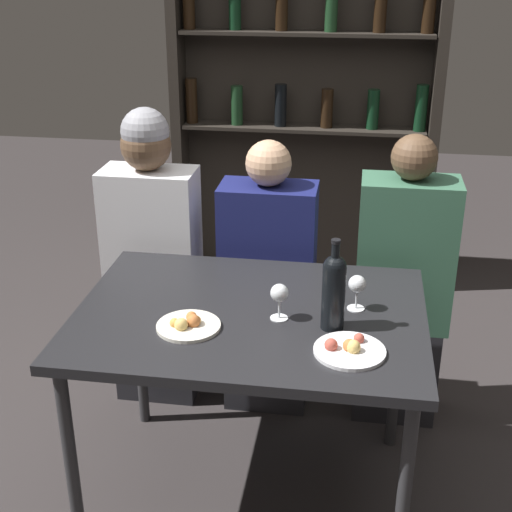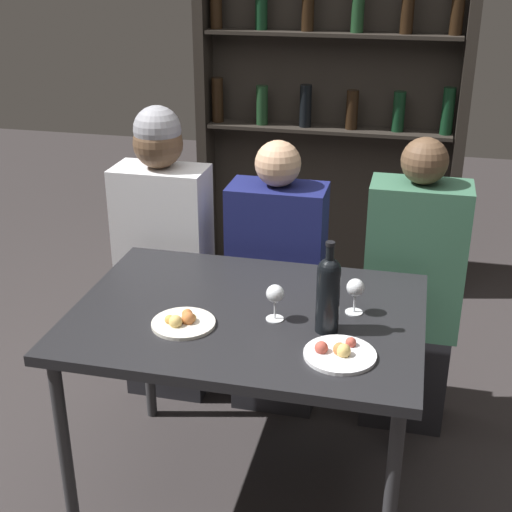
{
  "view_description": "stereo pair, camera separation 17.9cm",
  "coord_description": "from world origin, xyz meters",
  "px_view_note": "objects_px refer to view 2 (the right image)",
  "views": [
    {
      "loc": [
        0.34,
        -2.11,
        1.93
      ],
      "look_at": [
        0.0,
        0.13,
        0.93
      ],
      "focal_mm": 50.0,
      "sensor_mm": 36.0,
      "label": 1
    },
    {
      "loc": [
        0.52,
        -2.07,
        1.93
      ],
      "look_at": [
        0.0,
        0.13,
        0.93
      ],
      "focal_mm": 50.0,
      "sensor_mm": 36.0,
      "label": 2
    }
  ],
  "objects_px": {
    "food_plate_0": "(183,322)",
    "seated_person_left": "(165,260)",
    "wine_glass_1": "(275,295)",
    "wine_bottle": "(328,291)",
    "food_plate_1": "(339,353)",
    "wine_glass_0": "(355,289)",
    "seated_person_center": "(276,289)",
    "seated_person_right": "(411,297)"
  },
  "relations": [
    {
      "from": "wine_glass_0",
      "to": "seated_person_right",
      "type": "relative_size",
      "value": 0.1
    },
    {
      "from": "wine_glass_0",
      "to": "food_plate_0",
      "type": "bearing_deg",
      "value": -158.21
    },
    {
      "from": "wine_glass_1",
      "to": "food_plate_0",
      "type": "distance_m",
      "value": 0.31
    },
    {
      "from": "wine_glass_1",
      "to": "wine_glass_0",
      "type": "bearing_deg",
      "value": 23.14
    },
    {
      "from": "food_plate_1",
      "to": "seated_person_center",
      "type": "bearing_deg",
      "value": 113.8
    },
    {
      "from": "seated_person_center",
      "to": "wine_glass_1",
      "type": "bearing_deg",
      "value": -78.94
    },
    {
      "from": "wine_glass_0",
      "to": "seated_person_left",
      "type": "relative_size",
      "value": 0.09
    },
    {
      "from": "wine_bottle",
      "to": "seated_person_right",
      "type": "distance_m",
      "value": 0.79
    },
    {
      "from": "wine_glass_1",
      "to": "seated_person_center",
      "type": "relative_size",
      "value": 0.1
    },
    {
      "from": "seated_person_center",
      "to": "seated_person_right",
      "type": "xyz_separation_m",
      "value": [
        0.57,
        0.0,
        0.02
      ]
    },
    {
      "from": "wine_glass_1",
      "to": "seated_person_right",
      "type": "bearing_deg",
      "value": 55.55
    },
    {
      "from": "wine_glass_1",
      "to": "food_plate_1",
      "type": "relative_size",
      "value": 0.57
    },
    {
      "from": "wine_bottle",
      "to": "food_plate_0",
      "type": "relative_size",
      "value": 1.47
    },
    {
      "from": "wine_bottle",
      "to": "food_plate_1",
      "type": "distance_m",
      "value": 0.2
    },
    {
      "from": "seated_person_center",
      "to": "seated_person_right",
      "type": "distance_m",
      "value": 0.57
    },
    {
      "from": "seated_person_left",
      "to": "food_plate_1",
      "type": "bearing_deg",
      "value": -43.54
    },
    {
      "from": "wine_glass_0",
      "to": "food_plate_1",
      "type": "relative_size",
      "value": 0.57
    },
    {
      "from": "wine_bottle",
      "to": "seated_person_left",
      "type": "xyz_separation_m",
      "value": [
        -0.8,
        0.67,
        -0.27
      ]
    },
    {
      "from": "wine_glass_1",
      "to": "food_plate_1",
      "type": "xyz_separation_m",
      "value": [
        0.24,
        -0.18,
        -0.08
      ]
    },
    {
      "from": "food_plate_0",
      "to": "seated_person_left",
      "type": "distance_m",
      "value": 0.84
    },
    {
      "from": "wine_glass_1",
      "to": "food_plate_1",
      "type": "bearing_deg",
      "value": -37.2
    },
    {
      "from": "wine_glass_0",
      "to": "wine_glass_1",
      "type": "xyz_separation_m",
      "value": [
        -0.25,
        -0.11,
        0.0
      ]
    },
    {
      "from": "food_plate_0",
      "to": "seated_person_left",
      "type": "relative_size",
      "value": 0.16
    },
    {
      "from": "seated_person_center",
      "to": "seated_person_right",
      "type": "height_order",
      "value": "seated_person_right"
    },
    {
      "from": "food_plate_1",
      "to": "seated_person_center",
      "type": "xyz_separation_m",
      "value": [
        -0.36,
        0.82,
        -0.22
      ]
    },
    {
      "from": "food_plate_0",
      "to": "seated_person_center",
      "type": "xyz_separation_m",
      "value": [
        0.16,
        0.75,
        -0.22
      ]
    },
    {
      "from": "wine_glass_1",
      "to": "seated_person_center",
      "type": "bearing_deg",
      "value": 101.06
    },
    {
      "from": "wine_glass_0",
      "to": "seated_person_right",
      "type": "distance_m",
      "value": 0.63
    },
    {
      "from": "wine_glass_1",
      "to": "food_plate_0",
      "type": "bearing_deg",
      "value": -159.42
    },
    {
      "from": "wine_bottle",
      "to": "food_plate_0",
      "type": "height_order",
      "value": "wine_bottle"
    },
    {
      "from": "seated_person_center",
      "to": "food_plate_0",
      "type": "bearing_deg",
      "value": -101.98
    },
    {
      "from": "wine_glass_0",
      "to": "seated_person_left",
      "type": "height_order",
      "value": "seated_person_left"
    },
    {
      "from": "wine_bottle",
      "to": "seated_person_left",
      "type": "relative_size",
      "value": 0.23
    },
    {
      "from": "wine_bottle",
      "to": "wine_glass_0",
      "type": "relative_size",
      "value": 2.47
    },
    {
      "from": "food_plate_1",
      "to": "seated_person_left",
      "type": "bearing_deg",
      "value": 136.46
    },
    {
      "from": "wine_glass_0",
      "to": "seated_person_center",
      "type": "bearing_deg",
      "value": 125.17
    },
    {
      "from": "wine_bottle",
      "to": "food_plate_1",
      "type": "bearing_deg",
      "value": -68.0
    },
    {
      "from": "seated_person_left",
      "to": "seated_person_center",
      "type": "relative_size",
      "value": 1.09
    },
    {
      "from": "wine_glass_0",
      "to": "seated_person_left",
      "type": "distance_m",
      "value": 1.05
    },
    {
      "from": "wine_glass_0",
      "to": "food_plate_0",
      "type": "height_order",
      "value": "wine_glass_0"
    },
    {
      "from": "wine_glass_1",
      "to": "seated_person_left",
      "type": "distance_m",
      "value": 0.92
    },
    {
      "from": "wine_bottle",
      "to": "seated_person_center",
      "type": "xyz_separation_m",
      "value": [
        -0.3,
        0.67,
        -0.35
      ]
    }
  ]
}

